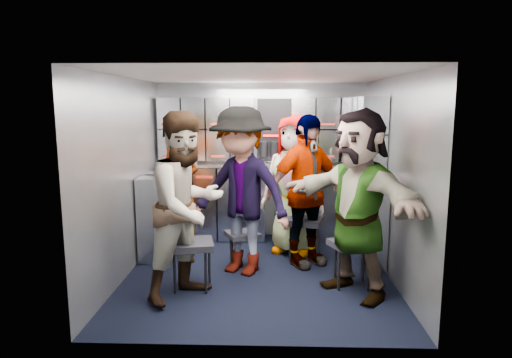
{
  "coord_description": "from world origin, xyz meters",
  "views": [
    {
      "loc": [
        0.14,
        -4.72,
        1.82
      ],
      "look_at": [
        -0.03,
        0.35,
        0.98
      ],
      "focal_mm": 32.0,
      "sensor_mm": 36.0,
      "label": 1
    }
  ],
  "objects_px": {
    "attendant_arc_c": "(294,185)",
    "attendant_arc_d": "(305,191)",
    "jump_seat_center": "(293,217)",
    "attendant_arc_b": "(241,191)",
    "jump_seat_mid_right": "(304,222)",
    "jump_seat_near_left": "(192,247)",
    "attendant_arc_a": "(187,206)",
    "jump_seat_near_right": "(352,247)",
    "attendant_arc_e": "(358,203)",
    "attendant_standing": "(179,189)",
    "jump_seat_mid_left": "(242,236)"
  },
  "relations": [
    {
      "from": "attendant_standing",
      "to": "attendant_arc_c",
      "type": "height_order",
      "value": "attendant_standing"
    },
    {
      "from": "jump_seat_near_right",
      "to": "attendant_arc_c",
      "type": "xyz_separation_m",
      "value": [
        -0.53,
        1.07,
        0.43
      ]
    },
    {
      "from": "jump_seat_center",
      "to": "attendant_arc_b",
      "type": "distance_m",
      "value": 1.2
    },
    {
      "from": "jump_seat_near_left",
      "to": "attendant_standing",
      "type": "distance_m",
      "value": 0.97
    },
    {
      "from": "attendant_arc_e",
      "to": "attendant_arc_d",
      "type": "bearing_deg",
      "value": 170.56
    },
    {
      "from": "jump_seat_center",
      "to": "attendant_arc_a",
      "type": "bearing_deg",
      "value": -124.44
    },
    {
      "from": "jump_seat_mid_left",
      "to": "attendant_arc_a",
      "type": "height_order",
      "value": "attendant_arc_a"
    },
    {
      "from": "jump_seat_near_right",
      "to": "attendant_arc_c",
      "type": "height_order",
      "value": "attendant_arc_c"
    },
    {
      "from": "attendant_arc_d",
      "to": "jump_seat_near_right",
      "type": "bearing_deg",
      "value": -89.55
    },
    {
      "from": "jump_seat_center",
      "to": "attendant_arc_d",
      "type": "xyz_separation_m",
      "value": [
        0.1,
        -0.63,
        0.46
      ]
    },
    {
      "from": "jump_seat_near_right",
      "to": "jump_seat_mid_right",
      "type": "bearing_deg",
      "value": 118.18
    },
    {
      "from": "jump_seat_near_right",
      "to": "attendant_arc_b",
      "type": "distance_m",
      "value": 1.28
    },
    {
      "from": "jump_seat_center",
      "to": "attendant_arc_c",
      "type": "relative_size",
      "value": 0.28
    },
    {
      "from": "jump_seat_mid_left",
      "to": "jump_seat_near_right",
      "type": "relative_size",
      "value": 0.86
    },
    {
      "from": "attendant_arc_a",
      "to": "attendant_arc_b",
      "type": "bearing_deg",
      "value": 2.82
    },
    {
      "from": "jump_seat_near_left",
      "to": "jump_seat_center",
      "type": "distance_m",
      "value": 1.73
    },
    {
      "from": "jump_seat_center",
      "to": "jump_seat_mid_right",
      "type": "height_order",
      "value": "jump_seat_mid_right"
    },
    {
      "from": "attendant_arc_a",
      "to": "attendant_arc_b",
      "type": "distance_m",
      "value": 0.79
    },
    {
      "from": "attendant_standing",
      "to": "attendant_arc_b",
      "type": "relative_size",
      "value": 0.95
    },
    {
      "from": "attendant_arc_c",
      "to": "attendant_arc_e",
      "type": "relative_size",
      "value": 0.94
    },
    {
      "from": "jump_seat_center",
      "to": "jump_seat_mid_right",
      "type": "relative_size",
      "value": 0.92
    },
    {
      "from": "jump_seat_center",
      "to": "attendant_arc_e",
      "type": "relative_size",
      "value": 0.27
    },
    {
      "from": "jump_seat_near_right",
      "to": "attendant_arc_c",
      "type": "distance_m",
      "value": 1.27
    },
    {
      "from": "jump_seat_center",
      "to": "attendant_standing",
      "type": "relative_size",
      "value": 0.28
    },
    {
      "from": "jump_seat_mid_right",
      "to": "jump_seat_near_right",
      "type": "bearing_deg",
      "value": -61.82
    },
    {
      "from": "attendant_standing",
      "to": "attendant_arc_d",
      "type": "xyz_separation_m",
      "value": [
        1.44,
        -0.09,
        0.0
      ]
    },
    {
      "from": "attendant_standing",
      "to": "attendant_arc_e",
      "type": "height_order",
      "value": "attendant_arc_e"
    },
    {
      "from": "jump_seat_mid_left",
      "to": "attendant_arc_d",
      "type": "relative_size",
      "value": 0.26
    },
    {
      "from": "jump_seat_center",
      "to": "attendant_arc_c",
      "type": "distance_m",
      "value": 0.49
    },
    {
      "from": "jump_seat_mid_right",
      "to": "attendant_arc_b",
      "type": "relative_size",
      "value": 0.29
    },
    {
      "from": "jump_seat_mid_right",
      "to": "attendant_arc_c",
      "type": "distance_m",
      "value": 0.49
    },
    {
      "from": "jump_seat_mid_left",
      "to": "attendant_standing",
      "type": "bearing_deg",
      "value": 165.84
    },
    {
      "from": "jump_seat_near_right",
      "to": "attendant_arc_d",
      "type": "relative_size",
      "value": 0.3
    },
    {
      "from": "jump_seat_near_left",
      "to": "attendant_arc_b",
      "type": "bearing_deg",
      "value": 45.57
    },
    {
      "from": "jump_seat_mid_left",
      "to": "attendant_arc_c",
      "type": "relative_size",
      "value": 0.26
    },
    {
      "from": "jump_seat_near_left",
      "to": "attendant_standing",
      "type": "bearing_deg",
      "value": 108.65
    },
    {
      "from": "jump_seat_mid_left",
      "to": "jump_seat_near_right",
      "type": "distance_m",
      "value": 1.26
    },
    {
      "from": "jump_seat_near_left",
      "to": "attendant_arc_a",
      "type": "relative_size",
      "value": 0.28
    },
    {
      "from": "attendant_arc_d",
      "to": "jump_seat_mid_right",
      "type": "bearing_deg",
      "value": 55.84
    },
    {
      "from": "attendant_arc_c",
      "to": "attendant_arc_d",
      "type": "xyz_separation_m",
      "value": [
        0.1,
        -0.45,
        0.01
      ]
    },
    {
      "from": "jump_seat_center",
      "to": "attendant_arc_d",
      "type": "height_order",
      "value": "attendant_arc_d"
    },
    {
      "from": "attendant_arc_e",
      "to": "attendant_standing",
      "type": "bearing_deg",
      "value": -153.21
    },
    {
      "from": "jump_seat_mid_right",
      "to": "jump_seat_near_right",
      "type": "relative_size",
      "value": 1.02
    },
    {
      "from": "jump_seat_mid_left",
      "to": "attendant_arc_e",
      "type": "bearing_deg",
      "value": -32.04
    },
    {
      "from": "attendant_arc_c",
      "to": "attendant_arc_e",
      "type": "distance_m",
      "value": 1.36
    },
    {
      "from": "attendant_arc_b",
      "to": "attendant_arc_c",
      "type": "height_order",
      "value": "attendant_arc_b"
    },
    {
      "from": "attendant_arc_c",
      "to": "attendant_arc_d",
      "type": "distance_m",
      "value": 0.46
    },
    {
      "from": "jump_seat_mid_right",
      "to": "attendant_arc_c",
      "type": "relative_size",
      "value": 0.31
    },
    {
      "from": "attendant_arc_b",
      "to": "attendant_arc_d",
      "type": "relative_size",
      "value": 1.05
    },
    {
      "from": "jump_seat_near_right",
      "to": "attendant_arc_d",
      "type": "height_order",
      "value": "attendant_arc_d"
    }
  ]
}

